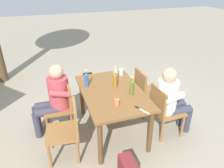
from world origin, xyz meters
TOP-DOWN VIEW (x-y plane):
  - ground_plane at (0.00, 0.00)m, footprint 24.00×24.00m
  - dining_table at (0.00, 0.00)m, footprint 1.41×0.90m
  - chair_near_left at (-0.32, -0.75)m, footprint 0.45×0.45m
  - chair_far_right at (0.32, 0.75)m, footprint 0.45×0.45m
  - chair_far_left at (-0.33, 0.75)m, footprint 0.48×0.48m
  - chair_near_right at (0.32, -0.75)m, footprint 0.44×0.44m
  - person_in_white_shirt at (-0.32, -0.86)m, footprint 0.47×0.61m
  - person_in_plaid_shirt at (0.32, 0.86)m, footprint 0.47×0.61m
  - bottle_clear at (0.26, -0.15)m, footprint 0.06×0.06m
  - bottle_olive at (-0.19, -0.24)m, footprint 0.06×0.06m
  - bottle_amber at (0.10, -0.08)m, footprint 0.06×0.06m
  - bottle_blue at (0.27, 0.34)m, footprint 0.06×0.06m
  - cup_white at (0.51, -0.34)m, footprint 0.07×0.07m
  - cup_terracotta at (-0.40, 0.06)m, footprint 0.08×0.08m
  - table_knife at (-0.60, -0.21)m, footprint 0.23×0.12m
  - backpack_by_near_side at (1.32, 0.07)m, footprint 0.34×0.26m

SIDE VIEW (x-z plane):
  - ground_plane at x=0.00m, z-range 0.00..0.00m
  - backpack_by_near_side at x=1.32m, z-range -0.01..0.43m
  - chair_near_left at x=-0.32m, z-range 0.05..0.92m
  - chair_far_right at x=0.32m, z-range 0.05..0.92m
  - chair_far_left at x=-0.33m, z-range 0.05..0.92m
  - chair_near_right at x=0.32m, z-range 0.05..0.92m
  - person_in_white_shirt at x=-0.32m, z-range 0.07..1.25m
  - person_in_plaid_shirt at x=0.32m, z-range 0.07..1.25m
  - dining_table at x=0.00m, z-range 0.28..1.05m
  - table_knife at x=-0.60m, z-range 0.77..0.78m
  - cup_terracotta at x=-0.40m, z-range 0.77..0.86m
  - cup_white at x=0.51m, z-range 0.77..0.88m
  - bottle_blue at x=0.27m, z-range 0.75..1.04m
  - bottle_clear at x=0.26m, z-range 0.75..1.04m
  - bottle_amber at x=0.10m, z-range 0.75..1.04m
  - bottle_olive at x=-0.19m, z-range 0.75..1.04m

